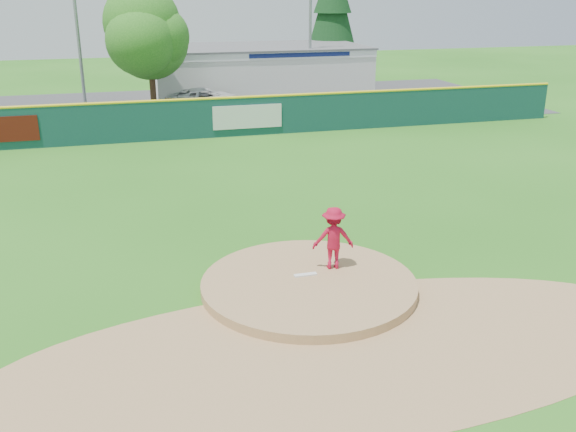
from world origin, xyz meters
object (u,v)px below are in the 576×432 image
object	(u,v)px
deciduous_tree	(149,37)
light_pole_right	(310,14)
van	(206,99)
pool_building_grp	(258,69)
conifer_tree	(332,10)
pitcher	(333,238)
light_pole_left	(75,9)

from	to	relation	value
deciduous_tree	light_pole_right	distance (m)	11.75
deciduous_tree	light_pole_right	xyz separation A→B (m)	(11.00, 4.00, 0.99)
van	deciduous_tree	bearing A→B (deg)	92.98
pool_building_grp	conifer_tree	bearing A→B (deg)	29.78
pitcher	conifer_tree	xyz separation A→B (m)	(12.15, 35.40, 4.45)
conifer_tree	light_pole_left	xyz separation A→B (m)	(-19.00, -9.00, 0.51)
pool_building_grp	deciduous_tree	xyz separation A→B (m)	(-8.00, -6.99, 2.89)
pool_building_grp	light_pole_left	distance (m)	13.72
deciduous_tree	conifer_tree	world-z (taller)	conifer_tree
pitcher	van	distance (m)	25.39
pool_building_grp	light_pole_left	xyz separation A→B (m)	(-12.00, -4.99, 4.39)
pool_building_grp	deciduous_tree	world-z (taller)	deciduous_tree
van	deciduous_tree	distance (m)	5.15
pitcher	light_pole_right	distance (m)	29.88
pool_building_grp	light_pole_left	size ratio (longest dim) A/B	1.38
pool_building_grp	light_pole_right	world-z (taller)	light_pole_right
pool_building_grp	light_pole_left	bearing A→B (deg)	-157.40
pool_building_grp	light_pole_right	xyz separation A→B (m)	(3.00, -2.99, 3.88)
conifer_tree	pitcher	bearing A→B (deg)	-108.95
van	pool_building_grp	distance (m)	7.71
van	pool_building_grp	size ratio (longest dim) A/B	0.32
deciduous_tree	pool_building_grp	bearing A→B (deg)	41.16
pitcher	light_pole_right	size ratio (longest dim) A/B	0.17
conifer_tree	van	bearing A→B (deg)	-139.54
pitcher	conifer_tree	bearing A→B (deg)	-99.03
light_pole_left	pool_building_grp	bearing A→B (deg)	22.60
light_pole_left	light_pole_right	distance (m)	15.14
pool_building_grp	deciduous_tree	bearing A→B (deg)	-138.84
van	deciduous_tree	size ratio (longest dim) A/B	0.66
pitcher	van	xyz separation A→B (m)	(0.42, 25.39, -0.40)
conifer_tree	pool_building_grp	bearing A→B (deg)	-150.22
van	light_pole_left	bearing A→B (deg)	68.19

